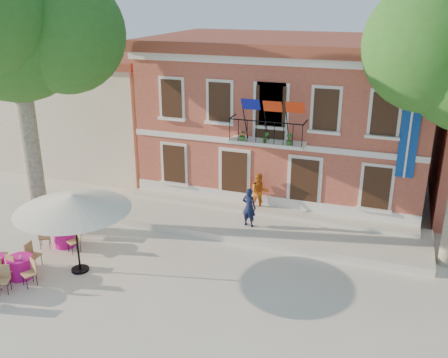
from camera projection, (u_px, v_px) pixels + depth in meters
ground at (171, 270)px, 18.08m from camera, size 90.00×90.00×0.00m
main_building at (290, 114)px, 24.94m from camera, size 13.50×9.59×7.50m
neighbor_west at (104, 105)px, 29.67m from camera, size 9.40×9.40×6.40m
terrace at (258, 225)px, 21.27m from camera, size 14.00×3.40×0.30m
plane_tree_west at (14, 28)px, 18.49m from camera, size 5.69×5.69×11.17m
patio_umbrella at (73, 203)px, 17.15m from camera, size 4.00×4.00×2.98m
pedestrian_navy at (249, 207)px, 20.61m from camera, size 0.67×0.51×1.67m
pedestrian_orange at (259, 193)px, 22.08m from camera, size 1.03×0.95×1.71m
cafe_table_0 at (20, 266)px, 17.53m from camera, size 1.87×1.66×0.95m
cafe_table_3 at (65, 236)px, 19.74m from camera, size 1.87×1.67×0.95m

